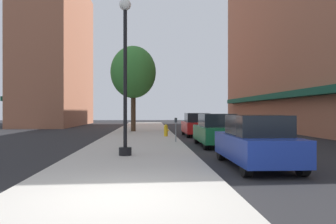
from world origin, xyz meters
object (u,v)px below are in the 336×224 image
(car_blue, at_px, (256,142))
(car_green, at_px, (216,130))
(parking_meter_near, at_px, (176,127))
(car_red, at_px, (197,125))
(fire_hydrant, at_px, (166,130))
(lamppost, at_px, (125,74))
(tree_near, at_px, (133,72))

(car_blue, bearing_deg, car_green, 88.92)
(parking_meter_near, distance_m, car_red, 6.15)
(fire_hydrant, bearing_deg, car_blue, -79.12)
(lamppost, relative_size, car_blue, 1.37)
(fire_hydrant, relative_size, tree_near, 0.11)
(tree_near, xyz_separation_m, car_red, (4.72, -4.18, -4.22))
(tree_near, height_order, car_green, tree_near)
(tree_near, distance_m, car_red, 7.59)
(tree_near, relative_size, car_red, 1.65)
(fire_hydrant, xyz_separation_m, car_red, (2.29, 1.70, 0.29))
(car_green, relative_size, car_red, 1.00)
(car_green, bearing_deg, parking_meter_near, 146.28)
(lamppost, bearing_deg, car_red, 69.28)
(tree_near, bearing_deg, parking_meter_near, -74.50)
(tree_near, bearing_deg, car_green, -67.36)
(car_red, bearing_deg, tree_near, 139.21)
(lamppost, height_order, car_red, lamppost)
(parking_meter_near, height_order, car_red, car_red)
(parking_meter_near, relative_size, car_blue, 0.30)
(fire_hydrant, height_order, car_blue, car_blue)
(tree_near, bearing_deg, fire_hydrant, -67.48)
(car_green, bearing_deg, car_blue, -89.55)
(parking_meter_near, xyz_separation_m, tree_near, (-2.77, 10.00, 4.08))
(parking_meter_near, bearing_deg, car_red, 71.50)
(parking_meter_near, distance_m, car_green, 2.36)
(tree_near, xyz_separation_m, car_blue, (4.72, -17.79, -4.22))
(lamppost, distance_m, car_red, 12.38)
(lamppost, height_order, fire_hydrant, lamppost)
(parking_meter_near, bearing_deg, lamppost, -112.99)
(lamppost, xyz_separation_m, car_green, (4.30, 4.21, -2.39))
(car_blue, bearing_deg, fire_hydrant, 99.80)
(car_blue, xyz_separation_m, car_red, (0.00, 13.61, 0.00))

